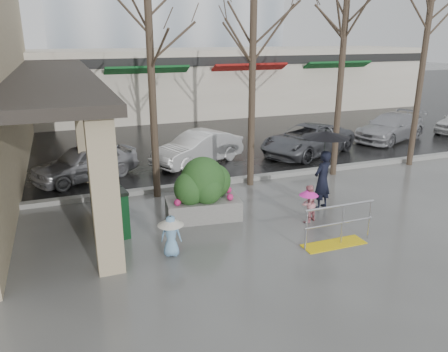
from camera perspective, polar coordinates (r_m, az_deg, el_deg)
ground at (r=11.37m, az=5.24°, el=-7.36°), size 120.00×120.00×0.00m
street_asphalt at (r=31.92m, az=-12.22°, el=8.87°), size 120.00×36.00×0.01m
curb at (r=14.78m, az=-1.44°, el=-0.88°), size 120.00×0.30×0.15m
canopy_slab at (r=17.27m, az=-21.84°, el=12.67°), size 2.80×18.00×0.25m
pillar_front at (r=9.28m, az=-15.30°, el=-2.23°), size 0.55×0.55×3.50m
pillar_back at (r=15.55m, az=-17.78°, el=5.62°), size 0.55×0.55×3.50m
storefront_row at (r=28.11m, az=-7.07°, el=12.07°), size 34.00×6.74×4.00m
handrail at (r=10.93m, az=14.55°, el=-6.84°), size 1.90×0.50×1.03m
tree_west at (r=13.07m, az=-9.78°, el=18.75°), size 3.20×3.20×6.80m
tree_midwest at (r=14.06m, az=3.87°, el=19.50°), size 3.20×3.20×7.00m
tree_mideast at (r=15.69m, az=15.43°, el=17.41°), size 3.20×3.20×6.50m
tree_east at (r=17.95m, az=25.19°, el=18.08°), size 3.20×3.20×7.20m
woman at (r=12.71m, az=12.89°, el=1.92°), size 1.35×1.35×2.36m
child_pink at (r=11.96m, az=10.95°, el=-3.28°), size 0.62×0.57×1.04m
child_blue at (r=10.06m, az=-6.95°, el=-7.18°), size 0.61×0.61×0.98m
planter at (r=11.91m, az=-2.75°, el=-1.75°), size 2.11×1.26×1.75m
news_boxes at (r=11.92m, az=-14.87°, el=-3.49°), size 0.84×2.25×1.23m
car_a at (r=15.95m, az=-17.67°, el=1.77°), size 3.98×2.90×1.26m
car_b at (r=17.09m, az=-3.42°, el=3.65°), size 4.03×2.81×1.26m
car_c at (r=18.80m, az=10.84°, el=4.69°), size 4.99×3.69×1.26m
car_d at (r=22.49m, az=20.90°, el=5.99°), size 4.69×3.22×1.26m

